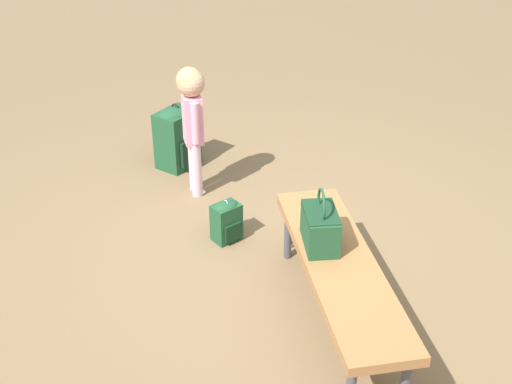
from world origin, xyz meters
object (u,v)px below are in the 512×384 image
handbag (320,226)px  backpack_small (226,220)px  park_bench (340,270)px  backpack_large (177,135)px  child_standing (192,111)px

handbag → backpack_small: 1.01m
park_bench → backpack_large: bearing=5.7°
backpack_small → handbag: bearing=-164.8°
park_bench → backpack_small: size_ratio=5.11×
backpack_large → backpack_small: bearing=178.1°
handbag → backpack_small: handbag is taller
handbag → backpack_large: (2.10, 0.20, -0.29)m
handbag → child_standing: bearing=7.7°
child_standing → backpack_small: (-0.72, 0.02, -0.53)m
park_bench → backpack_large: 2.31m
park_bench → child_standing: 1.85m
park_bench → backpack_large: size_ratio=2.92×
park_bench → child_standing: size_ratio=1.59×
handbag → child_standing: (1.61, 0.22, 0.12)m
park_bench → handbag: bearing=8.4°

